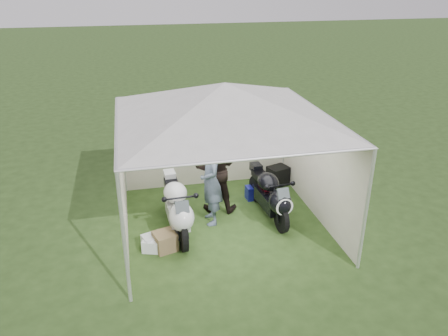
{
  "coord_description": "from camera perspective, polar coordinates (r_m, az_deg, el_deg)",
  "views": [
    {
      "loc": [
        -1.74,
        -7.74,
        4.82
      ],
      "look_at": [
        0.07,
        0.35,
        1.12
      ],
      "focal_mm": 35.0,
      "sensor_mm": 36.0,
      "label": 1
    }
  ],
  "objects": [
    {
      "name": "motorcycle_black",
      "position": [
        9.3,
        6.11,
        -3.47
      ],
      "size": [
        0.54,
        2.0,
        0.98
      ],
      "rotation": [
        0.0,
        0.0,
        0.08
      ],
      "color": "black",
      "rests_on": "ground"
    },
    {
      "name": "crate_1",
      "position": [
        8.47,
        -7.71,
        -9.46
      ],
      "size": [
        0.49,
        0.49,
        0.35
      ],
      "primitive_type": "cube",
      "rotation": [
        0.0,
        0.0,
        0.3
      ],
      "color": "brown",
      "rests_on": "ground"
    },
    {
      "name": "crate_0",
      "position": [
        8.59,
        -9.2,
        -9.43
      ],
      "size": [
        0.48,
        0.42,
        0.26
      ],
      "primitive_type": "cube",
      "rotation": [
        0.0,
        0.0,
        0.34
      ],
      "color": "silver",
      "rests_on": "ground"
    },
    {
      "name": "paddock_stand",
      "position": [
        10.22,
        4.06,
        -3.18
      ],
      "size": [
        0.44,
        0.29,
        0.31
      ],
      "primitive_type": "cube",
      "rotation": [
        0.0,
        0.0,
        0.08
      ],
      "color": "#2025C3",
      "rests_on": "ground"
    },
    {
      "name": "person_blue_jacket",
      "position": [
        8.92,
        -1.69,
        -1.74
      ],
      "size": [
        0.46,
        0.69,
        1.89
      ],
      "primitive_type": "imported",
      "rotation": [
        0.0,
        0.0,
        -1.56
      ],
      "color": "slate",
      "rests_on": "ground"
    },
    {
      "name": "person_dark_jacket",
      "position": [
        9.4,
        -1.2,
        -0.04
      ],
      "size": [
        1.15,
        1.02,
        1.97
      ],
      "primitive_type": "imported",
      "rotation": [
        0.0,
        0.0,
        2.81
      ],
      "color": "black",
      "rests_on": "ground"
    },
    {
      "name": "equipment_box",
      "position": [
        10.9,
        7.05,
        -1.01
      ],
      "size": [
        0.58,
        0.52,
        0.48
      ],
      "primitive_type": "cube",
      "rotation": [
        0.0,
        0.0,
        0.33
      ],
      "color": "black",
      "rests_on": "ground"
    },
    {
      "name": "crate_2",
      "position": [
        8.51,
        -9.4,
        -9.87
      ],
      "size": [
        0.4,
        0.37,
        0.24
      ],
      "primitive_type": "cube",
      "rotation": [
        0.0,
        0.0,
        -0.32
      ],
      "color": "silver",
      "rests_on": "ground"
    },
    {
      "name": "ground",
      "position": [
        9.29,
        0.07,
        -7.23
      ],
      "size": [
        80.0,
        80.0,
        0.0
      ],
      "primitive_type": "plane",
      "color": "#253D16",
      "rests_on": "ground"
    },
    {
      "name": "motorcycle_white",
      "position": [
        8.75,
        -6.13,
        -5.1
      ],
      "size": [
        0.52,
        2.12,
        1.04
      ],
      "rotation": [
        0.0,
        0.0,
        0.04
      ],
      "color": "black",
      "rests_on": "ground"
    },
    {
      "name": "canopy_tent",
      "position": [
        8.28,
        0.03,
        8.3
      ],
      "size": [
        5.66,
        5.66,
        3.0
      ],
      "color": "silver",
      "rests_on": "ground"
    }
  ]
}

